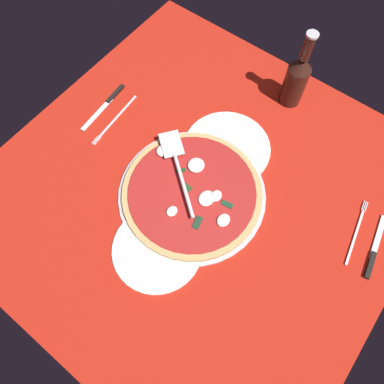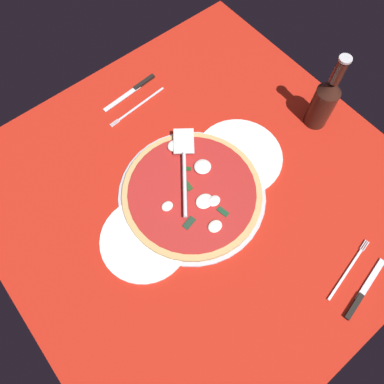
{
  "view_description": "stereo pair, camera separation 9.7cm",
  "coord_description": "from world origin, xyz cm",
  "px_view_note": "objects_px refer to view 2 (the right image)",
  "views": [
    {
      "loc": [
        -34.83,
        -24.17,
        89.87
      ],
      "look_at": [
        -2.46,
        0.53,
        2.05
      ],
      "focal_mm": 34.51,
      "sensor_mm": 36.0,
      "label": 1
    },
    {
      "loc": [
        -28.09,
        -31.1,
        89.87
      ],
      "look_at": [
        -2.46,
        0.53,
        2.05
      ],
      "focal_mm": 34.51,
      "sensor_mm": 36.0,
      "label": 2
    }
  ],
  "objects_px": {
    "pizza": "(192,192)",
    "pizza_server": "(184,165)",
    "place_setting_far": "(136,98)",
    "beer_bottle": "(324,101)",
    "dinner_plate_right": "(238,156)",
    "place_setting_near": "(355,283)",
    "dinner_plate_left": "(145,239)"
  },
  "relations": [
    {
      "from": "pizza_server",
      "to": "place_setting_far",
      "type": "relative_size",
      "value": 1.07
    },
    {
      "from": "beer_bottle",
      "to": "place_setting_far",
      "type": "bearing_deg",
      "value": 132.26
    },
    {
      "from": "pizza",
      "to": "place_setting_near",
      "type": "distance_m",
      "value": 0.46
    },
    {
      "from": "place_setting_near",
      "to": "beer_bottle",
      "type": "height_order",
      "value": "beer_bottle"
    },
    {
      "from": "pizza",
      "to": "place_setting_far",
      "type": "xyz_separation_m",
      "value": [
        0.07,
        0.36,
        -0.01
      ]
    },
    {
      "from": "dinner_plate_left",
      "to": "dinner_plate_right",
      "type": "bearing_deg",
      "value": 5.11
    },
    {
      "from": "place_setting_far",
      "to": "beer_bottle",
      "type": "distance_m",
      "value": 0.54
    },
    {
      "from": "pizza_server",
      "to": "dinner_plate_left",
      "type": "bearing_deg",
      "value": 151.55
    },
    {
      "from": "dinner_plate_right",
      "to": "pizza",
      "type": "bearing_deg",
      "value": -177.19
    },
    {
      "from": "dinner_plate_left",
      "to": "beer_bottle",
      "type": "height_order",
      "value": "beer_bottle"
    },
    {
      "from": "dinner_plate_left",
      "to": "pizza_server",
      "type": "bearing_deg",
      "value": 24.11
    },
    {
      "from": "dinner_plate_right",
      "to": "place_setting_near",
      "type": "bearing_deg",
      "value": -92.2
    },
    {
      "from": "dinner_plate_right",
      "to": "place_setting_far",
      "type": "distance_m",
      "value": 0.36
    },
    {
      "from": "place_setting_near",
      "to": "place_setting_far",
      "type": "relative_size",
      "value": 0.94
    },
    {
      "from": "dinner_plate_right",
      "to": "pizza",
      "type": "distance_m",
      "value": 0.17
    },
    {
      "from": "pizza_server",
      "to": "beer_bottle",
      "type": "distance_m",
      "value": 0.42
    },
    {
      "from": "pizza",
      "to": "pizza_server",
      "type": "distance_m",
      "value": 0.08
    },
    {
      "from": "dinner_plate_left",
      "to": "place_setting_far",
      "type": "height_order",
      "value": "place_setting_far"
    },
    {
      "from": "pizza_server",
      "to": "place_setting_near",
      "type": "xyz_separation_m",
      "value": [
        0.13,
        -0.49,
        -0.04
      ]
    },
    {
      "from": "place_setting_far",
      "to": "pizza_server",
      "type": "bearing_deg",
      "value": 77.45
    },
    {
      "from": "beer_bottle",
      "to": "pizza_server",
      "type": "bearing_deg",
      "value": 164.97
    },
    {
      "from": "dinner_plate_left",
      "to": "place_setting_near",
      "type": "height_order",
      "value": "place_setting_near"
    },
    {
      "from": "pizza",
      "to": "pizza_server",
      "type": "bearing_deg",
      "value": 68.17
    },
    {
      "from": "pizza",
      "to": "pizza_server",
      "type": "height_order",
      "value": "pizza_server"
    },
    {
      "from": "pizza",
      "to": "place_setting_near",
      "type": "height_order",
      "value": "pizza"
    },
    {
      "from": "dinner_plate_right",
      "to": "place_setting_far",
      "type": "xyz_separation_m",
      "value": [
        -0.11,
        0.35,
        -0.0
      ]
    },
    {
      "from": "pizza",
      "to": "place_setting_far",
      "type": "bearing_deg",
      "value": 79.2
    },
    {
      "from": "dinner_plate_left",
      "to": "place_setting_far",
      "type": "relative_size",
      "value": 1.05
    },
    {
      "from": "dinner_plate_right",
      "to": "place_setting_far",
      "type": "height_order",
      "value": "place_setting_far"
    },
    {
      "from": "place_setting_near",
      "to": "dinner_plate_right",
      "type": "bearing_deg",
      "value": 76.69
    },
    {
      "from": "pizza_server",
      "to": "place_setting_near",
      "type": "distance_m",
      "value": 0.51
    },
    {
      "from": "dinner_plate_right",
      "to": "beer_bottle",
      "type": "bearing_deg",
      "value": -11.03
    }
  ]
}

